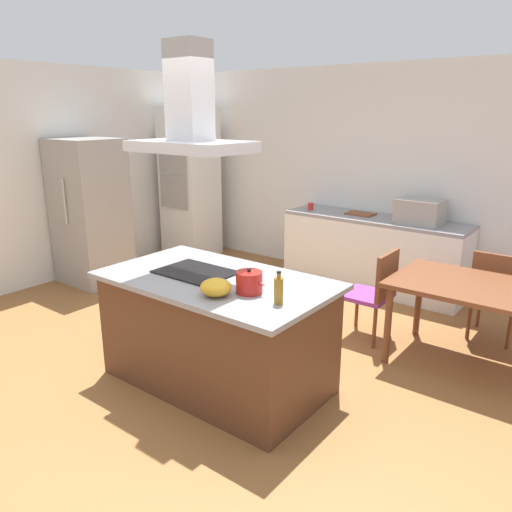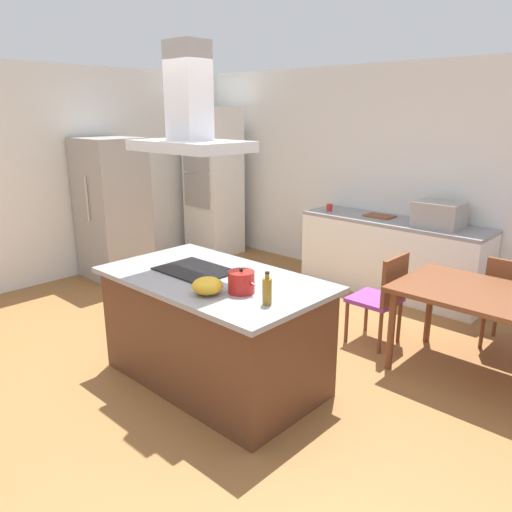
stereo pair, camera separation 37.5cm
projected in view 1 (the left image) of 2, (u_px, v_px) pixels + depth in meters
name	position (u px, v px, depth m)	size (l,w,h in m)	color
ground	(313.00, 322.00, 5.25)	(16.00, 16.00, 0.00)	#936033
wall_back	(390.00, 177.00, 6.20)	(7.20, 0.10, 2.70)	white
wall_left	(70.00, 174.00, 6.51)	(0.10, 8.80, 2.70)	white
kitchen_island	(217.00, 331.00, 3.98)	(1.83, 1.05, 0.90)	#59331E
cooktop	(196.00, 272.00, 3.98)	(0.60, 0.44, 0.01)	black
tea_kettle	(249.00, 282.00, 3.52)	(0.24, 0.19, 0.18)	#B21E19
olive_oil_bottle	(279.00, 290.00, 3.32)	(0.06, 0.06, 0.23)	olive
mixing_bowl	(216.00, 287.00, 3.48)	(0.22, 0.22, 0.12)	gold
back_counter	(373.00, 253.00, 6.17)	(2.24, 0.62, 0.90)	white
countertop_microwave	(420.00, 211.00, 5.69)	(0.50, 0.38, 0.28)	#9E9993
coffee_mug_red	(311.00, 206.00, 6.49)	(0.08, 0.08, 0.09)	red
cutting_board	(360.00, 214.00, 6.21)	(0.34, 0.24, 0.02)	brown
wall_oven_stack	(190.00, 183.00, 7.51)	(0.70, 0.66, 2.20)	white
refrigerator	(90.00, 212.00, 6.31)	(0.80, 0.73, 1.82)	#9E9993
dining_table	(479.00, 295.00, 4.16)	(1.40, 0.90, 0.75)	brown
chair_facing_back_wall	(496.00, 291.00, 4.71)	(0.42, 0.42, 0.89)	purple
chair_at_left_end	(375.00, 290.00, 4.74)	(0.42, 0.42, 0.89)	purple
range_hood	(190.00, 117.00, 3.65)	(0.90, 0.55, 0.78)	#ADADB2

